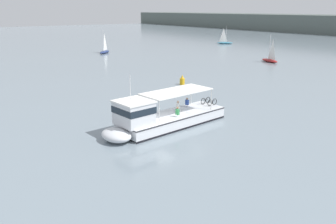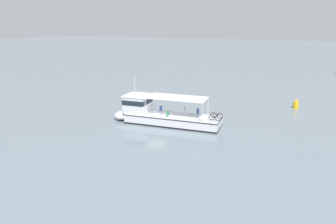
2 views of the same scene
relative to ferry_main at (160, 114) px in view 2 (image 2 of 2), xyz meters
name	(u,v)px [view 2 (image 2 of 2)]	position (x,y,z in m)	size (l,w,h in m)	color
ground_plane	(155,123)	(0.36, -0.49, -1.02)	(400.00, 400.00, 0.00)	gray
ferry_main	(160,114)	(0.00, 0.00, 0.00)	(4.52, 13.02, 5.32)	silver
channel_buoy	(296,104)	(-14.07, 13.38, -0.45)	(0.70, 0.70, 1.40)	gold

